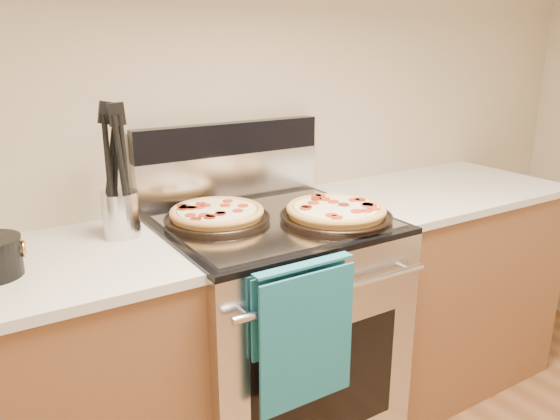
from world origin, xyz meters
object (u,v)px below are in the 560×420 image
range_body (272,340)px  pepperoni_pizza_back (217,215)px  utensil_crock (121,214)px  pepperoni_pizza_front (336,212)px

range_body → pepperoni_pizza_back: (-0.17, 0.07, 0.50)m
range_body → utensil_crock: (-0.48, 0.14, 0.53)m
pepperoni_pizza_back → utensil_crock: utensil_crock is taller
pepperoni_pizza_front → utensil_crock: utensil_crock is taller
range_body → pepperoni_pizza_front: size_ratio=2.36×
pepperoni_pizza_back → utensil_crock: (-0.31, 0.07, 0.03)m
pepperoni_pizza_back → pepperoni_pizza_front: 0.41m
range_body → utensil_crock: bearing=164.0°
pepperoni_pizza_front → utensil_crock: size_ratio=2.59×
pepperoni_pizza_front → utensil_crock: (-0.66, 0.27, 0.03)m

